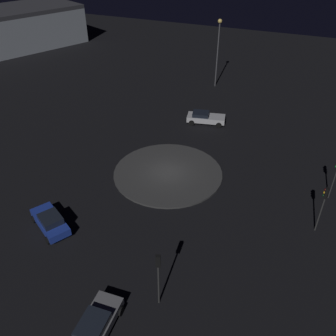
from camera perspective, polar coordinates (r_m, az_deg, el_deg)
The scene contains 9 objects.
ground_plane at distance 34.91m, azimuth -0.00°, elevation -0.85°, with size 116.57×116.57×0.00m, color black.
roundabout_island at distance 34.86m, azimuth -0.00°, elevation -0.75°, with size 10.56×10.56×0.16m, color #383838.
car_silver at distance 43.79m, azimuth 5.92°, elevation 7.99°, with size 4.79×2.83×1.38m.
car_blue at distance 30.07m, azimuth -18.24°, elevation -8.08°, with size 4.41×3.51×1.46m.
car_grey at distance 23.43m, azimuth -11.45°, elevation -23.27°, with size 2.17×4.12×1.33m.
traffic_light_west at distance 29.38m, azimuth 23.53°, elevation -4.85°, with size 0.38×0.34×4.20m.
traffic_light_west_near at distance 33.41m, azimuth 25.23°, elevation -0.44°, with size 0.37×0.33×4.05m.
traffic_light_north at distance 22.25m, azimuth -1.55°, elevation -15.94°, with size 0.36×0.39×4.40m.
streetlamp_south at distance 53.04m, azimuth 8.02°, elevation 19.20°, with size 0.58×0.58×9.45m.
Camera 1 is at (-11.00, 26.16, 20.34)m, focal length 38.29 mm.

